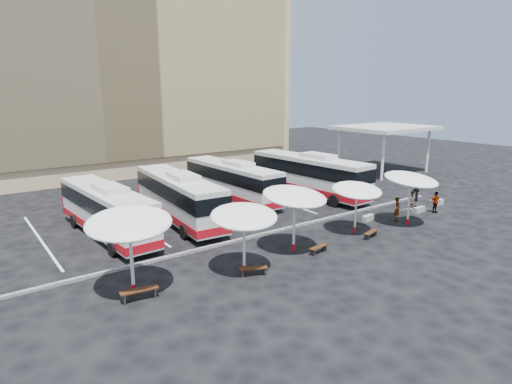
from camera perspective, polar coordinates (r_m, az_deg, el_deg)
ground at (r=27.40m, az=2.03°, el=-5.95°), size 120.00×120.00×0.00m
sandstone_building at (r=54.68m, az=-19.89°, el=16.37°), size 42.00×18.25×29.60m
service_canopy at (r=50.37m, az=16.83°, el=8.05°), size 10.00×8.00×5.20m
curb_divider at (r=27.75m, az=1.39°, el=-5.53°), size 34.00×0.25×0.15m
bay_lines at (r=33.75m, az=-6.40°, el=-2.27°), size 24.15×12.00×0.01m
bus_0 at (r=28.58m, az=-19.31°, el=-2.20°), size 3.02×10.98×3.45m
bus_1 at (r=30.52m, az=-10.29°, el=-0.53°), size 3.28×11.50×3.60m
bus_2 at (r=35.62m, az=-3.24°, el=1.57°), size 2.83×11.08×3.49m
bus_3 at (r=37.75m, az=7.05°, el=2.44°), size 3.40×12.22×3.83m
sunshade_0 at (r=19.71m, az=-16.57°, el=-4.01°), size 4.97×4.99×3.96m
sunshade_1 at (r=21.23m, az=-1.62°, el=-3.27°), size 4.31×4.34×3.51m
sunshade_2 at (r=24.15m, az=5.17°, el=-0.63°), size 4.31×4.35×3.82m
sunshade_3 at (r=28.12m, az=13.29°, el=0.21°), size 4.05×4.07×3.33m
sunshade_4 at (r=30.80m, az=19.96°, el=1.55°), size 4.10×4.14×3.74m
wood_bench_0 at (r=20.09m, az=-15.32°, el=-12.72°), size 1.72×0.67×0.51m
wood_bench_1 at (r=21.76m, az=-0.36°, el=-10.28°), size 1.45×0.94×0.44m
wood_bench_2 at (r=24.86m, az=8.35°, el=-7.39°), size 1.36×0.53×0.41m
wood_bench_3 at (r=27.99m, az=15.06°, el=-5.31°), size 1.39×0.68×0.41m
conc_bench_0 at (r=31.56m, az=14.74°, el=-3.38°), size 1.11×0.48×0.40m
conc_bench_1 at (r=33.59m, az=19.08°, el=-2.60°), size 1.36×0.78×0.48m
conc_bench_2 at (r=34.92m, az=20.91°, el=-2.22°), size 1.09×0.37×0.41m
conc_bench_3 at (r=37.65m, az=22.97°, el=-1.28°), size 1.24×0.56×0.45m
passenger_0 at (r=31.84m, az=18.34°, el=-2.22°), size 0.76×0.72×1.75m
passenger_1 at (r=34.71m, az=19.96°, el=-1.18°), size 1.00×1.00×1.64m
passenger_2 at (r=35.10m, az=22.82°, el=-1.27°), size 1.01×0.53×1.64m
passenger_3 at (r=36.31m, az=20.46°, el=-0.70°), size 1.13×0.99×1.52m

